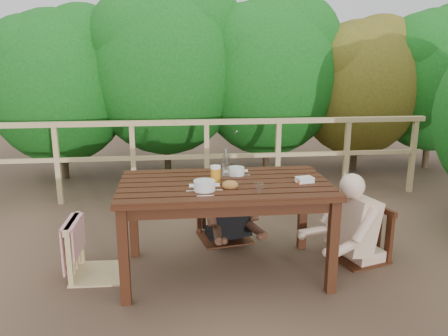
{
  "coord_description": "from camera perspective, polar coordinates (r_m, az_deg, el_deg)",
  "views": [
    {
      "loc": [
        -0.39,
        -3.49,
        1.82
      ],
      "look_at": [
        0.0,
        0.05,
        0.9
      ],
      "focal_mm": 36.5,
      "sensor_mm": 36.0,
      "label": 1
    }
  ],
  "objects": [
    {
      "name": "bottle",
      "position": [
        3.76,
        0.22,
        0.48
      ],
      "size": [
        0.06,
        0.06,
        0.26
      ],
      "primitive_type": "cylinder",
      "color": "silver",
      "rests_on": "table"
    },
    {
      "name": "chair_far",
      "position": [
        4.45,
        0.05,
        -3.03
      ],
      "size": [
        0.56,
        0.56,
        0.96
      ],
      "primitive_type": "cube",
      "rotation": [
        0.0,
        0.0,
        0.19
      ],
      "color": "black",
      "rests_on": "ground"
    },
    {
      "name": "diner_right",
      "position": [
        4.15,
        17.28,
        -2.4
      ],
      "size": [
        0.78,
        0.7,
        1.32
      ],
      "primitive_type": null,
      "rotation": [
        0.0,
        0.0,
        1.87
      ],
      "color": "beige",
      "rests_on": "ground"
    },
    {
      "name": "table",
      "position": [
        3.79,
        0.08,
        -7.67
      ],
      "size": [
        1.69,
        0.95,
        0.78
      ],
      "primitive_type": "cube",
      "color": "black",
      "rests_on": "ground"
    },
    {
      "name": "railing",
      "position": [
        5.66,
        -2.17,
        1.01
      ],
      "size": [
        5.6,
        0.1,
        1.01
      ],
      "primitive_type": "cube",
      "color": "tan",
      "rests_on": "ground"
    },
    {
      "name": "ground",
      "position": [
        3.96,
        0.08,
        -12.91
      ],
      "size": [
        60.0,
        60.0,
        0.0
      ],
      "primitive_type": "plane",
      "color": "brown",
      "rests_on": "ground"
    },
    {
      "name": "soup_far",
      "position": [
        3.87,
        1.49,
        -0.5
      ],
      "size": [
        0.25,
        0.25,
        0.08
      ],
      "primitive_type": "cylinder",
      "color": "white",
      "rests_on": "table"
    },
    {
      "name": "soup_near",
      "position": [
        3.44,
        -2.47,
        -2.32
      ],
      "size": [
        0.28,
        0.28,
        0.09
      ],
      "primitive_type": "cylinder",
      "color": "white",
      "rests_on": "table"
    },
    {
      "name": "chair_right",
      "position": [
        4.2,
        16.69,
        -5.16
      ],
      "size": [
        0.56,
        0.56,
        0.9
      ],
      "primitive_type": "cube",
      "rotation": [
        0.0,
        0.0,
        -1.27
      ],
      "color": "black",
      "rests_on": "ground"
    },
    {
      "name": "bread_roll",
      "position": [
        3.51,
        0.76,
        -2.14
      ],
      "size": [
        0.13,
        0.1,
        0.07
      ],
      "primitive_type": "ellipsoid",
      "color": "#A85B27",
      "rests_on": "table"
    },
    {
      "name": "hedge_row",
      "position": [
        6.74,
        0.45,
        15.13
      ],
      "size": [
        6.6,
        1.6,
        3.8
      ],
      "primitive_type": null,
      "color": "#135316",
      "rests_on": "ground"
    },
    {
      "name": "chair_left",
      "position": [
        3.88,
        -15.68,
        -6.68
      ],
      "size": [
        0.47,
        0.47,
        0.91
      ],
      "primitive_type": "cube",
      "rotation": [
        0.0,
        0.0,
        1.54
      ],
      "color": "tan",
      "rests_on": "ground"
    },
    {
      "name": "beer_glass",
      "position": [
        3.61,
        -1.06,
        -0.96
      ],
      "size": [
        0.08,
        0.08,
        0.16
      ],
      "primitive_type": "cylinder",
      "color": "gold",
      "rests_on": "table"
    },
    {
      "name": "woman",
      "position": [
        4.43,
        0.03,
        -1.47
      ],
      "size": [
        0.59,
        0.68,
        1.21
      ],
      "primitive_type": null,
      "rotation": [
        0.0,
        0.0,
        3.33
      ],
      "color": "black",
      "rests_on": "ground"
    },
    {
      "name": "tumbler",
      "position": [
        3.41,
        4.46,
        -2.58
      ],
      "size": [
        0.07,
        0.07,
        0.08
      ],
      "primitive_type": "cylinder",
      "color": "silver",
      "rests_on": "table"
    },
    {
      "name": "butter_tub",
      "position": [
        3.71,
        10.06,
        -1.57
      ],
      "size": [
        0.15,
        0.12,
        0.06
      ],
      "primitive_type": "cube",
      "rotation": [
        0.0,
        0.0,
        0.21
      ],
      "color": "white",
      "rests_on": "table"
    }
  ]
}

